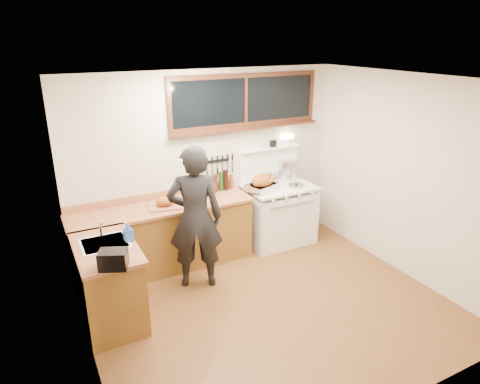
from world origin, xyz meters
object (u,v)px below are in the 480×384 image
roast_turkey (262,184)px  man (195,218)px  vintage_stove (278,213)px  cutting_board (165,203)px

roast_turkey → man: bearing=-157.5°
vintage_stove → cutting_board: (-1.77, -0.01, 0.49)m
vintage_stove → man: bearing=-160.3°
cutting_board → roast_turkey: bearing=-1.2°
roast_turkey → cutting_board: bearing=178.8°
vintage_stove → cutting_board: size_ratio=3.41×
cutting_board → man: bearing=-69.8°
man → vintage_stove: bearing=19.7°
man → cutting_board: (-0.20, 0.55, 0.04)m
man → roast_turkey: man is taller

